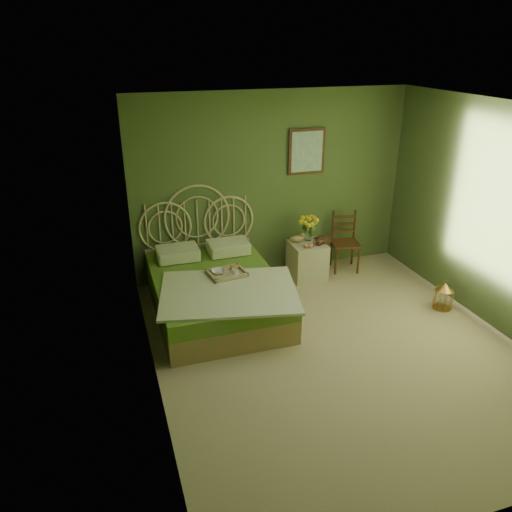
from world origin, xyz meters
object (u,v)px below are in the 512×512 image
object	(u,v)px
chair	(343,238)
birdcage	(443,296)
bed	(215,289)
nightstand	(307,255)

from	to	relation	value
chair	birdcage	world-z (taller)	chair
bed	birdcage	distance (m)	2.92
bed	chair	size ratio (longest dim) A/B	2.57
bed	chair	bearing A→B (deg)	18.03
bed	nightstand	distance (m)	1.60
nightstand	chair	world-z (taller)	nightstand
bed	nightstand	world-z (taller)	bed
nightstand	birdcage	bearing A→B (deg)	-47.02
chair	birdcage	xyz separation A→B (m)	(0.66, -1.53, -0.31)
bed	chair	distance (m)	2.25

